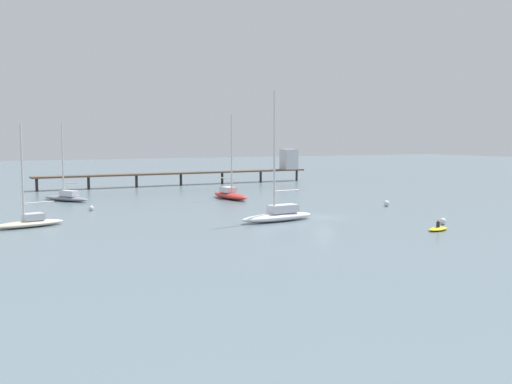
% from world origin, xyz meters
% --- Properties ---
extents(ground_plane, '(400.00, 400.00, 0.00)m').
position_xyz_m(ground_plane, '(0.00, 0.00, 0.00)').
color(ground_plane, slate).
extents(pier, '(57.02, 5.24, 6.99)m').
position_xyz_m(pier, '(10.80, 53.52, 3.36)').
color(pier, brown).
rests_on(pier, ground_plane).
extents(sailboat_gray, '(6.69, 8.75, 11.69)m').
position_xyz_m(sailboat_gray, '(-25.14, 32.49, 0.73)').
color(sailboat_gray, gray).
rests_on(sailboat_gray, ground_plane).
extents(sailboat_white, '(9.89, 3.66, 14.82)m').
position_xyz_m(sailboat_white, '(-6.42, -0.49, 0.87)').
color(sailboat_white, white).
rests_on(sailboat_white, ground_plane).
extents(sailboat_cream, '(8.12, 4.10, 10.97)m').
position_xyz_m(sailboat_cream, '(-32.67, 7.33, 0.65)').
color(sailboat_cream, beige).
rests_on(sailboat_cream, ground_plane).
extents(sailboat_red, '(3.47, 9.63, 13.03)m').
position_xyz_m(sailboat_red, '(-1.68, 24.44, 0.78)').
color(sailboat_red, red).
rests_on(sailboat_red, ground_plane).
extents(dinghy_yellow, '(3.26, 2.22, 1.14)m').
position_xyz_m(dinghy_yellow, '(5.16, -13.75, 0.20)').
color(dinghy_yellow, yellow).
rests_on(dinghy_yellow, ground_plane).
extents(mooring_buoy_outer, '(0.82, 0.82, 0.82)m').
position_xyz_m(mooring_buoy_outer, '(13.99, 5.69, 0.41)').
color(mooring_buoy_outer, silver).
rests_on(mooring_buoy_outer, ground_plane).
extents(mooring_buoy_inner, '(0.68, 0.68, 0.68)m').
position_xyz_m(mooring_buoy_inner, '(-23.99, 18.68, 0.34)').
color(mooring_buoy_inner, silver).
rests_on(mooring_buoy_inner, ground_plane).
extents(mooring_buoy_mid, '(0.75, 0.75, 0.75)m').
position_xyz_m(mooring_buoy_mid, '(8.56, -10.86, 0.37)').
color(mooring_buoy_mid, silver).
rests_on(mooring_buoy_mid, ground_plane).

